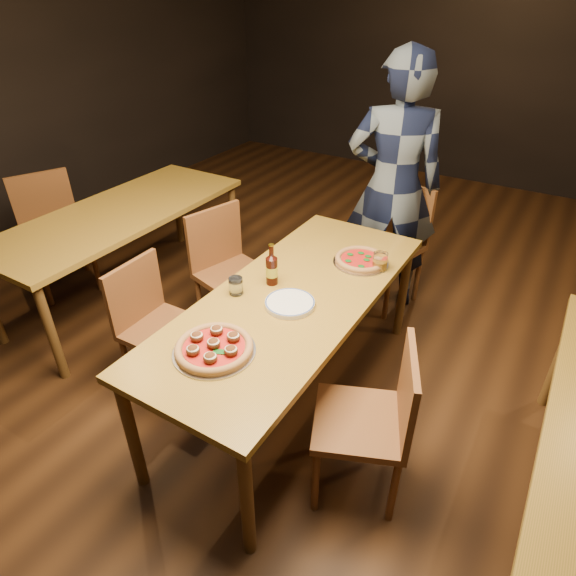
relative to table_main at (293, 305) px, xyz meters
The scene contains 16 objects.
ground 0.68m from the table_main, ahead, with size 9.00×9.00×0.00m, color black.
room_shell 1.18m from the table_main, ahead, with size 9.00×9.00×9.00m.
table_main is the anchor object (origin of this frame).
table_left 1.73m from the table_main, 169.99° to the left, with size 0.80×2.00×0.75m.
chair_main_nw 0.81m from the table_main, 155.58° to the right, with size 0.41×0.41×0.88m, color brown, non-canonical shape.
chair_main_sw 0.80m from the table_main, 152.14° to the left, with size 0.44×0.44×0.95m, color brown, non-canonical shape.
chair_main_e 0.73m from the table_main, 32.34° to the right, with size 0.42×0.42×0.91m, color brown, non-canonical shape.
chair_end 1.31m from the table_main, 87.42° to the left, with size 0.45×0.45×0.97m, color brown, non-canonical shape.
chair_nbr_left 2.27m from the table_main, behind, with size 0.46×0.46×0.98m, color brown, non-canonical shape.
pizza_meatball 0.61m from the table_main, 95.96° to the right, with size 0.39×0.39×0.07m.
pizza_margherita 0.55m from the table_main, 71.41° to the left, with size 0.34×0.34×0.04m.
plate_stack 0.14m from the table_main, 67.32° to the right, with size 0.26×0.26×0.03m, color white.
beer_bottle 0.23m from the table_main, 166.45° to the left, with size 0.07×0.07×0.24m.
water_glass 0.33m from the table_main, 151.06° to the right, with size 0.08×0.08×0.10m, color white.
amber_glass 0.60m from the table_main, 58.98° to the left, with size 0.09×0.09×0.11m, color #AF7013.
diner 1.35m from the table_main, 87.90° to the left, with size 0.69×0.45×1.89m, color black.
Camera 1 is at (1.12, -1.89, 2.20)m, focal length 30.00 mm.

